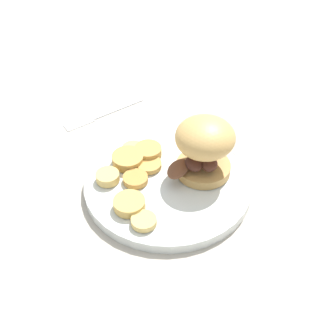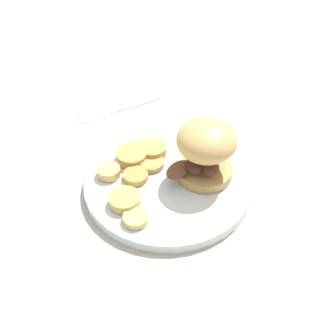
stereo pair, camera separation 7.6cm
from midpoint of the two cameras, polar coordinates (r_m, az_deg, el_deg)
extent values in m
plane|color=#B2A899|center=(0.79, 2.75, -2.49)|extent=(4.00, 4.00, 0.00)
cylinder|color=silver|center=(0.79, 2.77, -2.03)|extent=(0.28, 0.28, 0.02)
torus|color=silver|center=(0.78, 2.79, -1.64)|extent=(0.28, 0.28, 0.01)
cylinder|color=tan|center=(0.79, 7.26, -0.49)|extent=(0.09, 0.09, 0.02)
ellipsoid|color=brown|center=(0.76, 4.10, -0.35)|extent=(0.06, 0.04, 0.01)
ellipsoid|color=brown|center=(0.78, 8.66, 1.48)|extent=(0.04, 0.04, 0.02)
ellipsoid|color=#4C281E|center=(0.76, 7.97, -0.10)|extent=(0.04, 0.04, 0.02)
ellipsoid|color=#4C281E|center=(0.76, 6.06, 0.10)|extent=(0.04, 0.04, 0.02)
ellipsoid|color=brown|center=(0.78, 6.20, 1.46)|extent=(0.03, 0.03, 0.02)
ellipsoid|color=tan|center=(0.75, 7.69, 3.21)|extent=(0.10, 0.10, 0.06)
cylinder|color=tan|center=(0.74, -2.49, -3.93)|extent=(0.05, 0.05, 0.02)
cylinder|color=#DBB766|center=(0.71, -0.91, -6.29)|extent=(0.04, 0.04, 0.01)
cylinder|color=tan|center=(0.80, 0.51, 0.38)|extent=(0.04, 0.04, 0.01)
cylinder|color=tan|center=(0.81, -1.78, 1.38)|extent=(0.05, 0.05, 0.02)
cylinder|color=#DBB766|center=(0.78, -4.49, -0.53)|extent=(0.04, 0.04, 0.01)
cylinder|color=#BC8942|center=(0.78, -1.18, -1.09)|extent=(0.04, 0.04, 0.01)
cylinder|color=tan|center=(0.82, 0.82, 2.12)|extent=(0.05, 0.05, 0.02)
cylinder|color=#DBB766|center=(0.83, -0.96, 2.44)|extent=(0.04, 0.04, 0.01)
cube|color=silver|center=(0.98, -2.05, 7.68)|extent=(0.12, 0.04, 0.00)
cube|color=silver|center=(0.95, -6.83, 6.19)|extent=(0.06, 0.03, 0.00)
camera|label=1|loc=(0.04, -87.13, 2.62)|focal=50.00mm
camera|label=2|loc=(0.04, 92.87, -2.62)|focal=50.00mm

